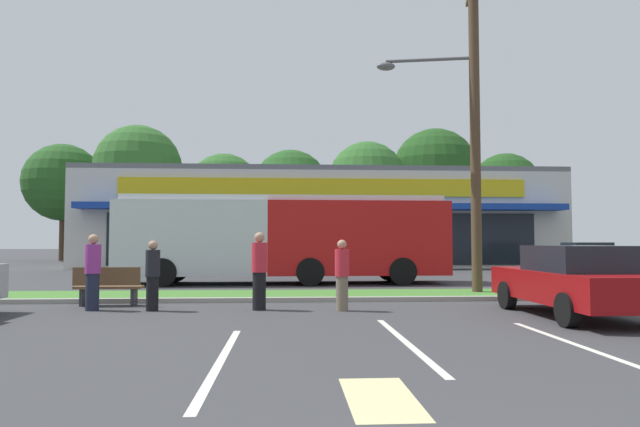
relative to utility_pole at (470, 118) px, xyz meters
The scene contains 23 objects.
grass_median 6.36m from the utility_pole, behind, with size 56.00×2.20×0.12m, color #427A2D.
curb_lip 6.50m from the utility_pole, 159.92° to the right, with size 56.00×0.24×0.12m, color #99968C.
parking_stripe_0 11.70m from the utility_pole, 126.65° to the right, with size 0.12×4.80×0.01m, color silver.
parking_stripe_1 9.58m from the utility_pole, 115.96° to the right, with size 0.12×4.80×0.01m, color silver.
parking_stripe_2 9.43m from the utility_pole, 97.11° to the right, with size 0.12×4.80×0.01m, color silver.
lot_arrow 12.37m from the utility_pole, 113.30° to the right, with size 0.70×1.60×0.01m, color beige.
storefront_building 21.65m from the utility_pole, 98.51° to the left, with size 29.36×12.21×6.04m.
tree_far_left 39.34m from the utility_pole, 127.60° to the left, with size 6.41×6.41×9.70m.
tree_left 34.23m from the utility_pole, 120.66° to the left, with size 7.01×7.01×10.97m.
tree_mid_left 33.82m from the utility_pole, 108.63° to the left, with size 6.32×6.32×9.16m.
tree_mid 30.76m from the utility_pole, 99.53° to the left, with size 6.41×6.41×9.25m.
tree_mid_right 28.64m from the utility_pole, 87.80° to the left, with size 6.26×6.26×9.70m.
tree_right 31.56m from the utility_pole, 76.69° to the left, with size 7.26×7.26×11.24m.
tree_far_right 35.58m from the utility_pole, 66.47° to the left, with size 6.20×6.20×9.51m.
utility_pole is the anchor object (origin of this frame).
city_bus 8.17m from the utility_pole, 137.81° to the left, with size 12.18×2.81×3.25m.
bus_stop_bench 11.01m from the utility_pole, 168.32° to the right, with size 1.60×0.45×0.95m.
car_0 6.46m from the utility_pole, 81.96° to the right, with size 2.02×4.51×1.49m.
car_1 14.68m from the utility_pole, 47.78° to the left, with size 4.15×1.89×1.53m.
pedestrian_near_bench 9.99m from the utility_pole, 160.16° to the right, with size 0.32×0.32×1.59m.
pedestrian_by_pole 11.12m from the utility_pole, 163.63° to the right, with size 0.35×0.35×1.74m.
pedestrian_mid 6.87m from the utility_pole, 141.54° to the right, with size 0.33×0.33×1.61m.
pedestrian_far 8.00m from the utility_pole, 153.34° to the right, with size 0.36×0.36×1.79m.
Camera 1 is at (-1.67, -1.76, 1.57)m, focal length 31.13 mm.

